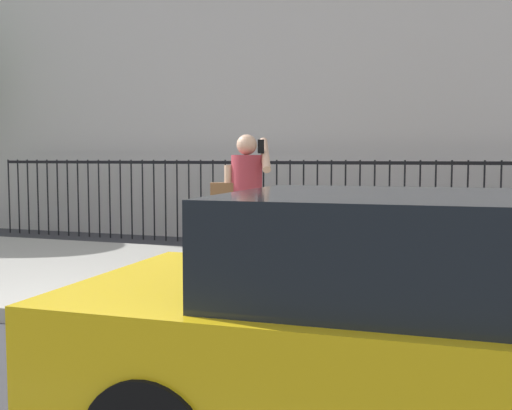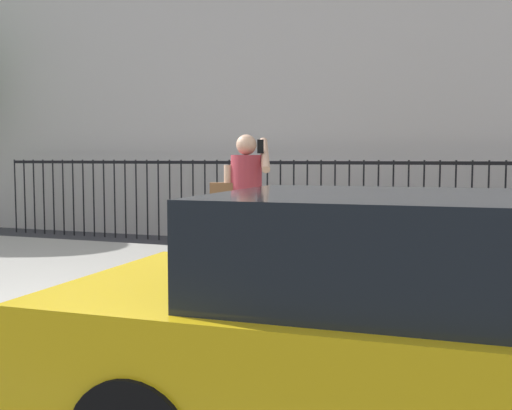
{
  "view_description": "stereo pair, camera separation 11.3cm",
  "coord_description": "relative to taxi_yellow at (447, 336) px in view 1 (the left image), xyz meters",
  "views": [
    {
      "loc": [
        3.51,
        -4.72,
        1.64
      ],
      "look_at": [
        1.19,
        1.8,
        1.1
      ],
      "focal_mm": 42.57,
      "sensor_mm": 36.0,
      "label": 1
    },
    {
      "loc": [
        3.62,
        -4.68,
        1.64
      ],
      "look_at": [
        1.19,
        1.8,
        1.1
      ],
      "focal_mm": 42.57,
      "sensor_mm": 36.0,
      "label": 2
    }
  ],
  "objects": [
    {
      "name": "pedestrian_on_phone",
      "position": [
        -2.25,
        2.92,
        0.46
      ],
      "size": [
        0.72,
        0.56,
        1.74
      ],
      "color": "tan",
      "rests_on": "sidewalk"
    },
    {
      "name": "street_bench",
      "position": [
        -0.73,
        5.11,
        -0.05
      ],
      "size": [
        1.6,
        0.45,
        0.95
      ],
      "color": "brown",
      "rests_on": "sidewalk"
    },
    {
      "name": "iron_fence",
      "position": [
        -3.41,
        7.34,
        0.32
      ],
      "size": [
        12.03,
        0.04,
        1.6
      ],
      "color": "black",
      "rests_on": "ground"
    },
    {
      "name": "ground_plane",
      "position": [
        -3.41,
        1.44,
        -0.7
      ],
      "size": [
        60.0,
        60.0,
        0.0
      ],
      "primitive_type": "plane",
      "color": "#333338"
    },
    {
      "name": "taxi_yellow",
      "position": [
        0.0,
        0.0,
        0.0
      ],
      "size": [
        4.26,
        1.97,
        1.45
      ],
      "color": "yellow",
      "rests_on": "ground"
    },
    {
      "name": "sidewalk",
      "position": [
        -3.41,
        3.64,
        -0.63
      ],
      "size": [
        28.0,
        4.4,
        0.15
      ],
      "primitive_type": "cube",
      "color": "#9E9B93",
      "rests_on": "ground"
    }
  ]
}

